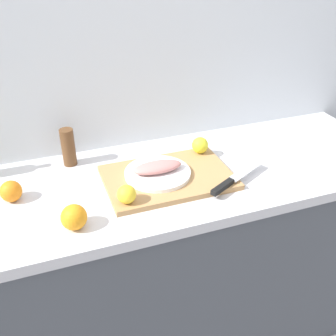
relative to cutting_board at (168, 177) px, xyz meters
The scene contains 12 objects.
ground_plane 0.91m from the cutting_board, 154.47° to the left, with size 12.00×12.00×0.00m, color slate.
back_wall 0.49m from the cutting_board, 97.99° to the left, with size 3.20×0.05×2.50m, color silver.
kitchen_counter 0.46m from the cutting_board, 154.47° to the left, with size 2.00×0.60×0.90m.
cutting_board is the anchor object (origin of this frame).
white_plate 0.04m from the cutting_board, 158.09° to the left, with size 0.24×0.24×0.01m, color white.
fish_fillet 0.06m from the cutting_board, 158.09° to the left, with size 0.18×0.08×0.04m, color tan.
chef_knife 0.23m from the cutting_board, 32.86° to the right, with size 0.27×0.16×0.02m.
lemon_0 0.22m from the cutting_board, 148.67° to the right, with size 0.06×0.06×0.06m, color yellow.
lemon_1 0.22m from the cutting_board, 33.34° to the left, with size 0.07×0.07×0.07m, color yellow.
orange_1 0.54m from the cutting_board, behind, with size 0.07×0.07×0.07m, color orange.
orange_2 0.40m from the cutting_board, 156.23° to the right, with size 0.08×0.08×0.08m, color orange.
pepper_mill 0.40m from the cutting_board, 143.42° to the left, with size 0.05×0.05×0.15m, color brown.
Camera 1 is at (-0.37, -1.18, 1.69)m, focal length 42.52 mm.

